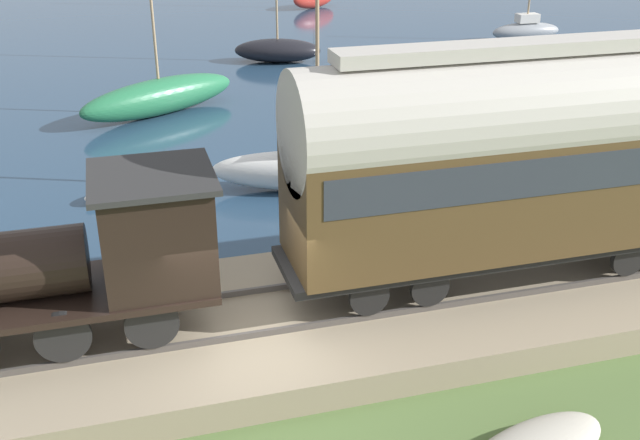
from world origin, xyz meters
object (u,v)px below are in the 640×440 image
steam_locomotive (83,253)px  rowboat_far_out (118,192)px  sailboat_black (278,50)px  sailboat_white (318,169)px  passenger_coach (526,151)px  sailboat_gray (526,30)px  sailboat_green (160,96)px

steam_locomotive → rowboat_far_out: 8.03m
sailboat_black → rowboat_far_out: 16.81m
rowboat_far_out → sailboat_white: bearing=-122.6°
passenger_coach → rowboat_far_out: passenger_coach is taller
passenger_coach → steam_locomotive: bearing=90.0°
steam_locomotive → sailboat_white: size_ratio=0.79×
sailboat_gray → sailboat_green: (-8.46, 19.87, 0.11)m
sailboat_black → sailboat_gray: bearing=-67.7°
sailboat_white → sailboat_green: bearing=39.8°
sailboat_gray → sailboat_green: sailboat_green is taller
sailboat_green → rowboat_far_out: size_ratio=3.09×
sailboat_black → sailboat_green: bearing=156.5°
sailboat_white → rowboat_far_out: 5.48m
steam_locomotive → sailboat_green: sailboat_green is taller
steam_locomotive → rowboat_far_out: (7.74, -0.61, -2.06)m
passenger_coach → sailboat_black: 22.77m
passenger_coach → sailboat_green: 16.72m
rowboat_far_out → steam_locomotive: bearing=153.2°
sailboat_white → sailboat_green: sailboat_white is taller
steam_locomotive → sailboat_gray: size_ratio=1.06×
steam_locomotive → sailboat_black: bearing=-20.5°
steam_locomotive → sailboat_black: size_ratio=0.76×
steam_locomotive → sailboat_gray: (23.92, -22.28, -1.69)m
passenger_coach → sailboat_black: size_ratio=1.25×
sailboat_white → rowboat_far_out: (0.97, 5.37, -0.47)m
passenger_coach → sailboat_white: (6.77, 2.22, -2.61)m
steam_locomotive → sailboat_black: sailboat_black is taller
sailboat_black → sailboat_green: 9.35m
sailboat_gray → rowboat_far_out: bearing=127.6°
steam_locomotive → passenger_coach: (0.00, -8.20, 1.03)m
sailboat_gray → sailboat_black: bearing=96.3°
passenger_coach → sailboat_green: (15.47, 5.79, -2.60)m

